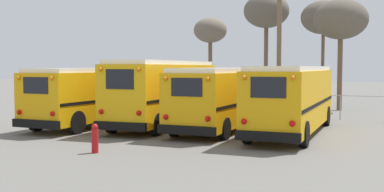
{
  "coord_description": "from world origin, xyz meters",
  "views": [
    {
      "loc": [
        9.22,
        -22.26,
        3.04
      ],
      "look_at": [
        0.0,
        -0.29,
        1.59
      ],
      "focal_mm": 45.0,
      "sensor_mm": 36.0,
      "label": 1
    }
  ],
  "objects_px": {
    "bare_tree_2": "(266,12)",
    "school_bus_1": "(165,91)",
    "school_bus_0": "(100,93)",
    "utility_pole": "(279,44)",
    "bare_tree_0": "(323,18)",
    "bare_tree_3": "(341,20)",
    "bare_tree_1": "(210,31)",
    "school_bus_2": "(226,96)",
    "school_bus_3": "(293,97)",
    "fire_hydrant": "(95,138)"
  },
  "relations": [
    {
      "from": "school_bus_0",
      "to": "bare_tree_1",
      "type": "xyz_separation_m",
      "value": [
        -2.01,
        21.8,
        4.77
      ]
    },
    {
      "from": "bare_tree_2",
      "to": "school_bus_1",
      "type": "bearing_deg",
      "value": -91.41
    },
    {
      "from": "utility_pole",
      "to": "bare_tree_1",
      "type": "bearing_deg",
      "value": 128.63
    },
    {
      "from": "school_bus_1",
      "to": "utility_pole",
      "type": "xyz_separation_m",
      "value": [
        3.84,
        9.41,
        2.75
      ]
    },
    {
      "from": "school_bus_2",
      "to": "bare_tree_3",
      "type": "height_order",
      "value": "bare_tree_3"
    },
    {
      "from": "bare_tree_3",
      "to": "school_bus_0",
      "type": "bearing_deg",
      "value": -128.7
    },
    {
      "from": "utility_pole",
      "to": "school_bus_2",
      "type": "bearing_deg",
      "value": -92.98
    },
    {
      "from": "bare_tree_1",
      "to": "bare_tree_2",
      "type": "relative_size",
      "value": 0.82
    },
    {
      "from": "school_bus_0",
      "to": "bare_tree_2",
      "type": "distance_m",
      "value": 21.5
    },
    {
      "from": "school_bus_1",
      "to": "bare_tree_3",
      "type": "distance_m",
      "value": 15.27
    },
    {
      "from": "bare_tree_3",
      "to": "bare_tree_0",
      "type": "bearing_deg",
      "value": 110.01
    },
    {
      "from": "school_bus_2",
      "to": "utility_pole",
      "type": "distance_m",
      "value": 9.95
    },
    {
      "from": "school_bus_0",
      "to": "fire_hydrant",
      "type": "bearing_deg",
      "value": -57.75
    },
    {
      "from": "school_bus_3",
      "to": "bare_tree_3",
      "type": "xyz_separation_m",
      "value": [
        0.73,
        13.06,
        4.6
      ]
    },
    {
      "from": "school_bus_0",
      "to": "bare_tree_2",
      "type": "xyz_separation_m",
      "value": [
        3.83,
        20.23,
        6.21
      ]
    },
    {
      "from": "bare_tree_3",
      "to": "fire_hydrant",
      "type": "relative_size",
      "value": 7.47
    },
    {
      "from": "school_bus_3",
      "to": "school_bus_0",
      "type": "bearing_deg",
      "value": -177.79
    },
    {
      "from": "utility_pole",
      "to": "bare_tree_2",
      "type": "bearing_deg",
      "value": 108.7
    },
    {
      "from": "bare_tree_1",
      "to": "bare_tree_2",
      "type": "distance_m",
      "value": 6.21
    },
    {
      "from": "bare_tree_0",
      "to": "bare_tree_2",
      "type": "distance_m",
      "value": 5.46
    },
    {
      "from": "school_bus_0",
      "to": "school_bus_2",
      "type": "xyz_separation_m",
      "value": [
        6.7,
        0.79,
        -0.01
      ]
    },
    {
      "from": "bare_tree_2",
      "to": "fire_hydrant",
      "type": "distance_m",
      "value": 28.44
    },
    {
      "from": "bare_tree_0",
      "to": "fire_hydrant",
      "type": "height_order",
      "value": "bare_tree_0"
    },
    {
      "from": "school_bus_0",
      "to": "school_bus_2",
      "type": "relative_size",
      "value": 1.03
    },
    {
      "from": "school_bus_0",
      "to": "bare_tree_1",
      "type": "distance_m",
      "value": 22.4
    },
    {
      "from": "school_bus_1",
      "to": "school_bus_2",
      "type": "height_order",
      "value": "school_bus_1"
    },
    {
      "from": "school_bus_2",
      "to": "utility_pole",
      "type": "xyz_separation_m",
      "value": [
        0.49,
        9.49,
        2.94
      ]
    },
    {
      "from": "school_bus_0",
      "to": "bare_tree_0",
      "type": "relative_size",
      "value": 1.18
    },
    {
      "from": "school_bus_0",
      "to": "bare_tree_0",
      "type": "bearing_deg",
      "value": 64.24
    },
    {
      "from": "bare_tree_0",
      "to": "bare_tree_3",
      "type": "relative_size",
      "value": 1.08
    },
    {
      "from": "school_bus_0",
      "to": "fire_hydrant",
      "type": "distance_m",
      "value": 8.64
    },
    {
      "from": "bare_tree_0",
      "to": "bare_tree_3",
      "type": "bearing_deg",
      "value": -69.99
    },
    {
      "from": "fire_hydrant",
      "to": "bare_tree_0",
      "type": "bearing_deg",
      "value": 80.39
    },
    {
      "from": "school_bus_2",
      "to": "fire_hydrant",
      "type": "xyz_separation_m",
      "value": [
        -2.13,
        -8.03,
        -1.1
      ]
    },
    {
      "from": "utility_pole",
      "to": "bare_tree_0",
      "type": "relative_size",
      "value": 1.06
    },
    {
      "from": "utility_pole",
      "to": "bare_tree_0",
      "type": "bearing_deg",
      "value": 78.06
    },
    {
      "from": "school_bus_0",
      "to": "bare_tree_3",
      "type": "distance_m",
      "value": 17.84
    },
    {
      "from": "school_bus_3",
      "to": "bare_tree_0",
      "type": "bearing_deg",
      "value": 93.53
    },
    {
      "from": "school_bus_0",
      "to": "school_bus_3",
      "type": "bearing_deg",
      "value": 2.21
    },
    {
      "from": "school_bus_1",
      "to": "bare_tree_0",
      "type": "height_order",
      "value": "bare_tree_0"
    },
    {
      "from": "bare_tree_0",
      "to": "school_bus_2",
      "type": "bearing_deg",
      "value": -97.18
    },
    {
      "from": "school_bus_1",
      "to": "school_bus_0",
      "type": "bearing_deg",
      "value": -165.4
    },
    {
      "from": "school_bus_1",
      "to": "bare_tree_1",
      "type": "bearing_deg",
      "value": 104.37
    },
    {
      "from": "school_bus_0",
      "to": "fire_hydrant",
      "type": "relative_size",
      "value": 9.56
    },
    {
      "from": "school_bus_2",
      "to": "school_bus_3",
      "type": "distance_m",
      "value": 3.37
    },
    {
      "from": "bare_tree_1",
      "to": "fire_hydrant",
      "type": "bearing_deg",
      "value": -77.23
    },
    {
      "from": "fire_hydrant",
      "to": "utility_pole",
      "type": "bearing_deg",
      "value": 81.49
    },
    {
      "from": "bare_tree_2",
      "to": "bare_tree_3",
      "type": "distance_m",
      "value": 9.83
    },
    {
      "from": "school_bus_3",
      "to": "fire_hydrant",
      "type": "distance_m",
      "value": 9.46
    },
    {
      "from": "fire_hydrant",
      "to": "school_bus_0",
      "type": "bearing_deg",
      "value": 122.25
    }
  ]
}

